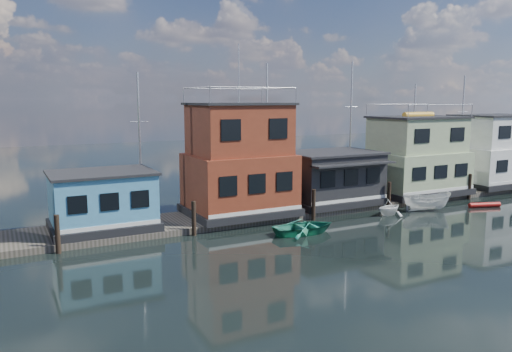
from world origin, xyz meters
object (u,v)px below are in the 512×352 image
houseboat_red (239,162)px  red_kayak (485,205)px  houseboat_white (494,152)px  motorboat (427,202)px  houseboat_dark (331,177)px  houseboat_green (416,157)px  dinghy_teal (305,227)px  dinghy_white (389,207)px  houseboat_blue (103,201)px

houseboat_red → red_kayak: houseboat_red is taller
houseboat_white → red_kayak: 10.38m
motorboat → houseboat_red: bearing=94.0°
houseboat_dark → houseboat_green: houseboat_green is taller
red_kayak → houseboat_green: bearing=126.4°
dinghy_teal → red_kayak: 16.98m
houseboat_green → houseboat_white: size_ratio=1.00×
motorboat → houseboat_green: bearing=-13.7°
houseboat_white → motorboat: bearing=-161.4°
houseboat_dark → dinghy_white: (2.28, -4.17, -1.79)m
houseboat_blue → houseboat_red: houseboat_red is taller
houseboat_blue → dinghy_white: 20.28m
houseboat_blue → houseboat_green: (26.50, 0.00, 1.34)m
houseboat_red → motorboat: bearing=-17.7°
dinghy_white → red_kayak: (8.64, -1.42, -0.43)m
dinghy_white → houseboat_dark: bearing=18.4°
houseboat_white → dinghy_teal: size_ratio=2.04×
houseboat_red → dinghy_teal: houseboat_red is taller
houseboat_white → motorboat: houseboat_white is taller
houseboat_blue → houseboat_green: size_ratio=0.76×
houseboat_dark → motorboat: houseboat_dark is taller
dinghy_white → motorboat: (3.57, -0.24, 0.10)m
houseboat_dark → dinghy_teal: bearing=-137.3°
houseboat_red → dinghy_teal: 6.98m
houseboat_dark → houseboat_white: size_ratio=0.88×
red_kayak → houseboat_red: bearing=-179.0°
dinghy_white → dinghy_teal: bearing=89.4°
houseboat_white → dinghy_white: 17.48m
houseboat_red → red_kayak: bearing=-16.5°
houseboat_blue → red_kayak: houseboat_blue is taller
houseboat_green → dinghy_teal: houseboat_green is taller
houseboat_red → houseboat_white: bearing=0.0°
dinghy_teal → motorboat: size_ratio=1.09×
dinghy_white → houseboat_white: bearing=-86.2°
houseboat_white → red_kayak: houseboat_white is taller
houseboat_blue → houseboat_white: bearing=0.0°
motorboat → houseboat_dark: bearing=74.8°
houseboat_green → dinghy_teal: bearing=-159.6°
houseboat_blue → dinghy_white: houseboat_blue is taller
houseboat_blue → dinghy_white: (19.78, -4.19, -1.58)m
dinghy_teal → dinghy_white: bearing=-77.2°
houseboat_green → houseboat_white: 10.00m
houseboat_blue → houseboat_dark: size_ratio=0.86×
houseboat_green → red_kayak: houseboat_green is taller
houseboat_white → dinghy_white: (-16.72, -4.19, -2.91)m
houseboat_green → red_kayak: (1.92, -5.60, -3.36)m
dinghy_teal → motorboat: 11.97m
houseboat_green → houseboat_white: (10.00, -0.00, -0.01)m
houseboat_white → dinghy_teal: 25.87m
houseboat_red → motorboat: size_ratio=3.15×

